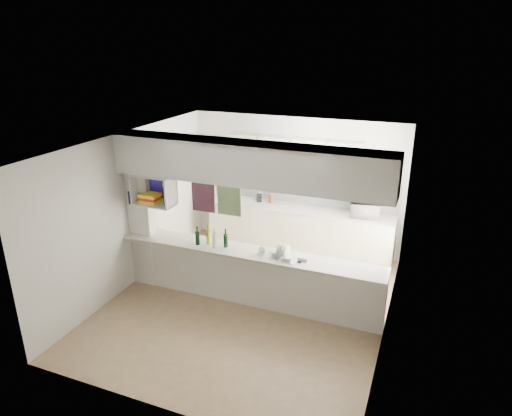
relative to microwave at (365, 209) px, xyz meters
The scene contains 16 objects.
floor 2.75m from the microwave, 123.99° to the right, with size 4.80×4.80×0.00m, color #8F7553.
ceiling 2.97m from the microwave, 123.99° to the right, with size 4.80×4.80×0.00m, color white.
wall_back 1.47m from the microwave, 168.32° to the left, with size 4.20×4.20×0.00m, color silver.
wall_left 4.11m from the microwave, 149.11° to the right, with size 4.80×4.80×0.00m, color silver.
wall_right 2.23m from the microwave, 72.12° to the right, with size 4.80×4.80×0.00m, color silver.
servery_partition 2.71m from the microwave, 127.12° to the right, with size 4.20×0.50×2.60m.
cubby_shelf 3.75m from the microwave, 144.02° to the right, with size 0.65×0.35×0.50m.
kitchen_run 1.28m from the microwave, behind, with size 3.60×0.63×2.24m.
microwave is the anchor object (origin of this frame).
bowl 0.17m from the microwave, 49.23° to the left, with size 0.23×0.23×0.06m, color #1B0E9B.
dish_rack 2.27m from the microwave, 110.89° to the right, with size 0.47×0.38×0.23m.
cup 2.43m from the microwave, 118.96° to the right, with size 0.11×0.11×0.09m, color white.
wine_bottles 2.94m from the microwave, 133.33° to the right, with size 0.52×0.15×0.34m.
plastic_tubs 2.28m from the microwave, 110.45° to the right, with size 0.57×0.23×0.07m.
utensil_jar 2.08m from the microwave, behind, with size 0.11×0.11×0.15m, color black.
knife_block 1.84m from the microwave, behind, with size 0.09×0.07×0.18m, color brown.
Camera 1 is at (2.44, -5.80, 3.96)m, focal length 32.00 mm.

